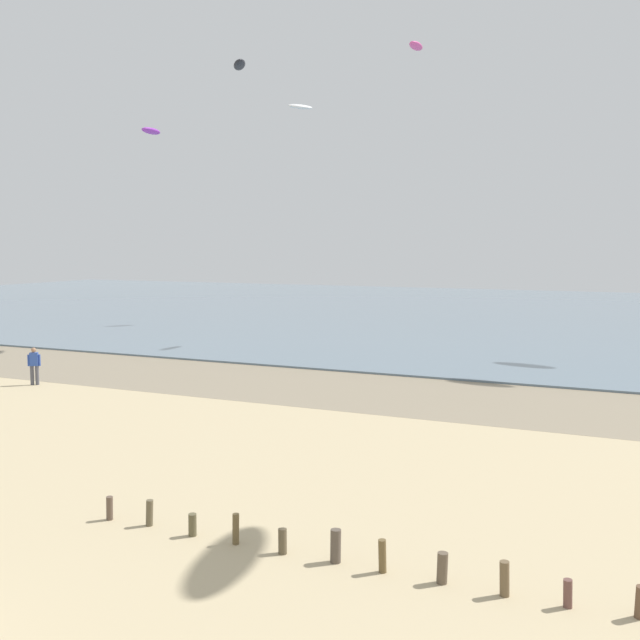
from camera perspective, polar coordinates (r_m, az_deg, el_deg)
wet_sand_strip at (r=32.06m, az=2.87°, el=-5.51°), size 120.00×8.07×0.01m
sea at (r=69.58m, az=14.51°, el=0.53°), size 160.00×70.00×0.10m
groyne_mid at (r=14.79m, az=7.14°, el=-18.27°), size 13.65×0.35×0.68m
person_by_waterline at (r=35.54m, az=-21.44°, el=-3.29°), size 0.50×0.38×1.71m
kite_aloft_0 at (r=50.49m, az=7.52°, el=20.48°), size 0.73×2.04×0.48m
kite_aloft_1 at (r=48.16m, az=-6.31°, el=19.22°), size 1.86×2.46×0.60m
kite_aloft_5 at (r=52.23m, az=-13.07°, el=14.20°), size 1.05×2.30×0.47m
kite_aloft_7 at (r=61.30m, az=-1.56°, el=16.33°), size 1.96×2.25×0.54m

